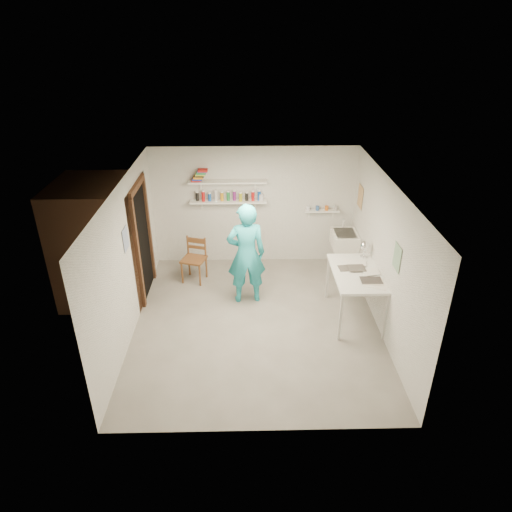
{
  "coord_description": "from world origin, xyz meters",
  "views": [
    {
      "loc": [
        -0.15,
        -6.24,
        4.53
      ],
      "look_at": [
        0.0,
        0.4,
        1.05
      ],
      "focal_mm": 32.0,
      "sensor_mm": 36.0,
      "label": 1
    }
  ],
  "objects_px": {
    "wall_clock": "(248,233)",
    "desk_lamp": "(365,245)",
    "belfast_sink": "(345,240)",
    "wooden_chair": "(194,260)",
    "work_table": "(355,295)",
    "man": "(246,254)"
  },
  "relations": [
    {
      "from": "belfast_sink",
      "to": "work_table",
      "type": "xyz_separation_m",
      "value": [
        -0.11,
        -1.56,
        -0.26
      ]
    },
    {
      "from": "wall_clock",
      "to": "wooden_chair",
      "type": "bearing_deg",
      "value": 147.5
    },
    {
      "from": "desk_lamp",
      "to": "belfast_sink",
      "type": "bearing_deg",
      "value": 95.84
    },
    {
      "from": "desk_lamp",
      "to": "wall_clock",
      "type": "bearing_deg",
      "value": 172.19
    },
    {
      "from": "wooden_chair",
      "to": "work_table",
      "type": "bearing_deg",
      "value": -7.76
    },
    {
      "from": "belfast_sink",
      "to": "desk_lamp",
      "type": "height_order",
      "value": "desk_lamp"
    },
    {
      "from": "belfast_sink",
      "to": "work_table",
      "type": "bearing_deg",
      "value": -94.02
    },
    {
      "from": "belfast_sink",
      "to": "desk_lamp",
      "type": "xyz_separation_m",
      "value": [
        0.11,
        -1.04,
        0.39
      ]
    },
    {
      "from": "man",
      "to": "wooden_chair",
      "type": "distance_m",
      "value": 1.32
    },
    {
      "from": "belfast_sink",
      "to": "work_table",
      "type": "distance_m",
      "value": 1.59
    },
    {
      "from": "belfast_sink",
      "to": "wall_clock",
      "type": "relative_size",
      "value": 1.81
    },
    {
      "from": "wall_clock",
      "to": "desk_lamp",
      "type": "relative_size",
      "value": 2.02
    },
    {
      "from": "belfast_sink",
      "to": "wooden_chair",
      "type": "relative_size",
      "value": 0.67
    },
    {
      "from": "work_table",
      "to": "desk_lamp",
      "type": "height_order",
      "value": "desk_lamp"
    },
    {
      "from": "wall_clock",
      "to": "work_table",
      "type": "xyz_separation_m",
      "value": [
        1.77,
        -0.8,
        -0.79
      ]
    },
    {
      "from": "wall_clock",
      "to": "wooden_chair",
      "type": "xyz_separation_m",
      "value": [
        -1.03,
        0.49,
        -0.78
      ]
    },
    {
      "from": "wooden_chair",
      "to": "work_table",
      "type": "relative_size",
      "value": 0.69
    },
    {
      "from": "wall_clock",
      "to": "desk_lamp",
      "type": "bearing_deg",
      "value": -14.65
    },
    {
      "from": "man",
      "to": "wall_clock",
      "type": "distance_m",
      "value": 0.38
    },
    {
      "from": "wooden_chair",
      "to": "desk_lamp",
      "type": "height_order",
      "value": "desk_lamp"
    },
    {
      "from": "wooden_chair",
      "to": "work_table",
      "type": "xyz_separation_m",
      "value": [
        2.8,
        -1.29,
        -0.01
      ]
    },
    {
      "from": "work_table",
      "to": "wall_clock",
      "type": "bearing_deg",
      "value": 155.8
    }
  ]
}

